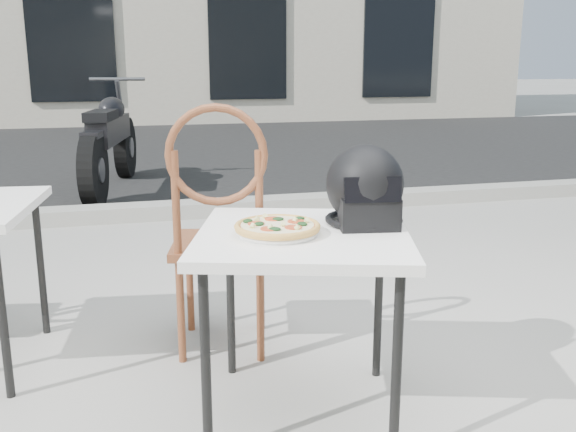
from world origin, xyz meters
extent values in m
plane|color=#9F9D96|center=(0.00, 0.00, 0.00)|extent=(80.00, 80.00, 0.00)
cube|color=black|center=(0.00, 7.00, 0.00)|extent=(30.00, 8.00, 0.00)
cube|color=#99988F|center=(0.00, 3.00, 0.06)|extent=(30.00, 0.25, 0.12)
cube|color=black|center=(-1.70, 10.98, 1.60)|extent=(1.60, 0.08, 2.20)
cube|color=black|center=(1.70, 10.98, 1.60)|extent=(1.60, 0.08, 2.20)
cube|color=black|center=(5.00, 10.98, 1.60)|extent=(1.60, 0.08, 2.20)
cube|color=white|center=(-0.31, -0.18, 0.66)|extent=(0.90, 0.90, 0.04)
cylinder|color=black|center=(-0.68, -0.37, 0.32)|extent=(0.04, 0.04, 0.65)
cylinder|color=black|center=(-0.12, -0.55, 0.32)|extent=(0.04, 0.04, 0.65)
cylinder|color=black|center=(-0.51, 0.19, 0.32)|extent=(0.04, 0.04, 0.65)
cylinder|color=black|center=(0.06, 0.02, 0.32)|extent=(0.04, 0.04, 0.65)
cylinder|color=silver|center=(-0.41, -0.19, 0.69)|extent=(0.33, 0.33, 0.01)
torus|color=silver|center=(-0.41, -0.19, 0.69)|extent=(0.34, 0.34, 0.01)
cylinder|color=gold|center=(-0.41, -0.19, 0.71)|extent=(0.30, 0.30, 0.01)
torus|color=gold|center=(-0.41, -0.19, 0.71)|extent=(0.31, 0.31, 0.02)
cylinder|color=#AB2813|center=(-0.41, -0.19, 0.71)|extent=(0.27, 0.27, 0.00)
cylinder|color=beige|center=(-0.41, -0.19, 0.72)|extent=(0.26, 0.26, 0.00)
cylinder|color=#BC4120|center=(-0.34, -0.18, 0.72)|extent=(0.06, 0.06, 0.00)
cylinder|color=#BC4120|center=(-0.41, -0.12, 0.72)|extent=(0.06, 0.06, 0.00)
cylinder|color=#BC4120|center=(-0.48, -0.17, 0.72)|extent=(0.06, 0.06, 0.00)
cylinder|color=#BC4120|center=(-0.45, -0.25, 0.72)|extent=(0.06, 0.06, 0.00)
cylinder|color=#BC4120|center=(-0.37, -0.25, 0.72)|extent=(0.06, 0.06, 0.00)
ellipsoid|color=#123315|center=(-0.39, -0.14, 0.72)|extent=(0.04, 0.04, 0.01)
ellipsoid|color=#123315|center=(-0.47, -0.19, 0.72)|extent=(0.05, 0.05, 0.01)
ellipsoid|color=#123315|center=(-0.33, -0.22, 0.72)|extent=(0.04, 0.04, 0.01)
ellipsoid|color=#123315|center=(-0.43, -0.26, 0.72)|extent=(0.05, 0.05, 0.01)
ellipsoid|color=#123315|center=(-0.32, -0.15, 0.72)|extent=(0.05, 0.04, 0.01)
ellipsoid|color=#123315|center=(-0.50, -0.14, 0.72)|extent=(0.05, 0.05, 0.01)
cylinder|color=#E3E28B|center=(-0.40, -0.22, 0.73)|extent=(0.02, 0.02, 0.02)
cylinder|color=#E3E28B|center=(-0.46, -0.12, 0.73)|extent=(0.03, 0.02, 0.02)
cylinder|color=#E3E28B|center=(-0.34, -0.18, 0.73)|extent=(0.03, 0.03, 0.02)
cylinder|color=#E3E28B|center=(-0.43, -0.10, 0.73)|extent=(0.02, 0.02, 0.02)
cylinder|color=#E3E28B|center=(-0.36, -0.28, 0.73)|extent=(0.03, 0.02, 0.02)
cylinder|color=#E3E28B|center=(-0.50, -0.22, 0.73)|extent=(0.03, 0.03, 0.02)
cylinder|color=#E3E28B|center=(-0.31, -0.20, 0.73)|extent=(0.02, 0.02, 0.02)
cylinder|color=#E3E28B|center=(-0.44, -0.25, 0.73)|extent=(0.03, 0.02, 0.02)
ellipsoid|color=black|center=(-0.07, -0.12, 0.83)|extent=(0.32, 0.33, 0.29)
cube|color=black|center=(-0.08, -0.21, 0.74)|extent=(0.22, 0.13, 0.11)
torus|color=black|center=(-0.07, -0.12, 0.70)|extent=(0.32, 0.32, 0.02)
cube|color=black|center=(-0.09, -0.24, 0.83)|extent=(0.20, 0.07, 0.09)
cube|color=brown|center=(-0.50, 0.47, 0.47)|extent=(0.50, 0.50, 0.04)
cylinder|color=brown|center=(-0.30, 0.59, 0.23)|extent=(0.04, 0.04, 0.46)
cylinder|color=brown|center=(-0.62, 0.67, 0.23)|extent=(0.04, 0.04, 0.46)
cylinder|color=brown|center=(-0.37, 0.27, 0.23)|extent=(0.04, 0.04, 0.46)
cylinder|color=brown|center=(-0.70, 0.34, 0.23)|extent=(0.04, 0.04, 0.46)
cylinder|color=brown|center=(-0.37, 0.26, 0.69)|extent=(0.04, 0.04, 0.44)
cylinder|color=brown|center=(-0.70, 0.33, 0.69)|extent=(0.04, 0.04, 0.44)
torus|color=brown|center=(-0.54, 0.29, 0.89)|extent=(0.41, 0.12, 0.41)
cylinder|color=black|center=(-1.36, 0.21, 0.33)|extent=(0.04, 0.04, 0.66)
cylinder|color=black|center=(-1.29, 0.81, 0.33)|extent=(0.04, 0.04, 0.66)
cylinder|color=black|center=(-0.86, 5.06, 0.33)|extent=(0.25, 0.67, 0.66)
cylinder|color=slate|center=(-0.86, 5.06, 0.33)|extent=(0.19, 0.24, 0.22)
cylinder|color=black|center=(-1.15, 3.55, 0.33)|extent=(0.25, 0.67, 0.66)
cylinder|color=slate|center=(-1.15, 3.55, 0.33)|extent=(0.19, 0.24, 0.22)
cube|color=black|center=(-1.00, 4.31, 0.60)|extent=(0.41, 1.17, 0.24)
ellipsoid|color=black|center=(-0.97, 4.47, 0.79)|extent=(0.33, 0.49, 0.25)
cube|color=black|center=(-1.06, 3.98, 0.77)|extent=(0.32, 0.58, 0.09)
cylinder|color=slate|center=(-0.87, 4.97, 0.68)|extent=(0.11, 0.36, 0.78)
cylinder|color=slate|center=(-0.90, 4.84, 1.07)|extent=(0.57, 0.14, 0.04)
cube|color=black|center=(-1.14, 3.57, 0.64)|extent=(0.20, 0.27, 0.05)
camera|label=1|loc=(-0.90, -2.21, 1.25)|focal=40.00mm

